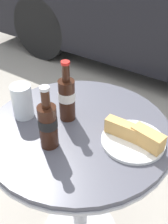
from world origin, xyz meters
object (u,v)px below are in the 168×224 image
object	(u,v)px
bistro_table	(79,159)
cola_bottle_left	(48,124)
drinking_glass	(22,103)
lunch_plate_near	(134,138)
cola_bottle_right	(67,97)

from	to	relation	value
bistro_table	cola_bottle_left	xyz separation A→B (m)	(-0.03, -0.13, 0.25)
bistro_table	drinking_glass	size ratio (longest dim) A/B	5.33
cola_bottle_left	lunch_plate_near	size ratio (longest dim) A/B	1.05
cola_bottle_right	bistro_table	bearing A→B (deg)	-19.52
bistro_table	drinking_glass	xyz separation A→B (m)	(-0.22, -0.06, 0.22)
cola_bottle_right	lunch_plate_near	distance (m)	0.28
bistro_table	lunch_plate_near	xyz separation A→B (m)	(0.20, 0.04, 0.19)
bistro_table	drinking_glass	distance (m)	0.32
drinking_glass	cola_bottle_left	bearing A→B (deg)	-20.45
bistro_table	cola_bottle_right	bearing A→B (deg)	160.48
cola_bottle_right	cola_bottle_left	bearing A→B (deg)	-75.17
bistro_table	cola_bottle_right	world-z (taller)	cola_bottle_right
cola_bottle_right	drinking_glass	distance (m)	0.17
bistro_table	drinking_glass	world-z (taller)	drinking_glass
cola_bottle_left	cola_bottle_right	size ratio (longest dim) A/B	0.97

